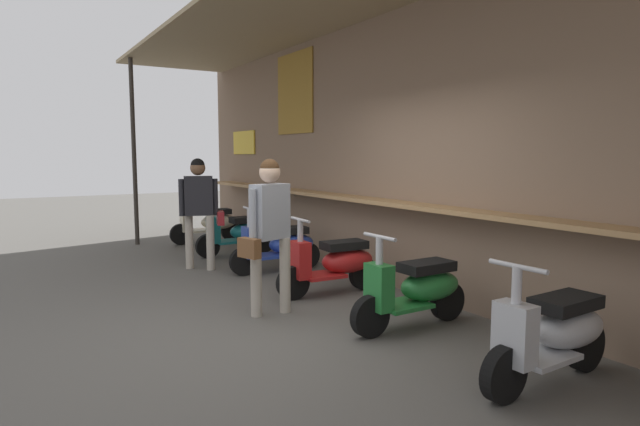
{
  "coord_description": "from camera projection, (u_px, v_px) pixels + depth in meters",
  "views": [
    {
      "loc": [
        4.59,
        -2.41,
        1.71
      ],
      "look_at": [
        -1.14,
        1.11,
        0.96
      ],
      "focal_mm": 29.57,
      "sensor_mm": 36.0,
      "label": 1
    }
  ],
  "objects": [
    {
      "name": "ground_plane",
      "position": [
        286.0,
        324.0,
        5.33
      ],
      "size": [
        38.11,
        38.11,
        0.0
      ],
      "primitive_type": "plane",
      "color": "#56544F"
    },
    {
      "name": "shopper_passing",
      "position": [
        200.0,
        202.0,
        7.8
      ],
      "size": [
        0.4,
        0.67,
        1.66
      ],
      "rotation": [
        0.0,
        0.0,
        2.85
      ],
      "color": "#ADA393",
      "rests_on": "ground_plane"
    },
    {
      "name": "scooter_red",
      "position": [
        336.0,
        263.0,
        6.47
      ],
      "size": [
        0.48,
        1.4,
        0.97
      ],
      "rotation": [
        0.0,
        0.0,
        -1.63
      ],
      "color": "red",
      "rests_on": "ground_plane"
    },
    {
      "name": "market_stall_facade",
      "position": [
        427.0,
        127.0,
        6.08
      ],
      "size": [
        13.61,
        2.44,
        3.67
      ],
      "color": "#7F6651",
      "rests_on": "ground_plane"
    },
    {
      "name": "shopper_with_handbag",
      "position": [
        269.0,
        221.0,
        5.56
      ],
      "size": [
        0.41,
        0.66,
        1.67
      ],
      "rotation": [
        0.0,
        0.0,
        0.3
      ],
      "color": "#ADA393",
      "rests_on": "ground_plane"
    },
    {
      "name": "scooter_teal",
      "position": [
        241.0,
        232.0,
        8.98
      ],
      "size": [
        0.46,
        1.4,
        0.97
      ],
      "rotation": [
        0.0,
        0.0,
        -1.59
      ],
      "color": "#197075",
      "rests_on": "ground_plane"
    },
    {
      "name": "scooter_blue",
      "position": [
        281.0,
        245.0,
        7.71
      ],
      "size": [
        0.49,
        1.4,
        0.97
      ],
      "rotation": [
        0.0,
        0.0,
        -1.64
      ],
      "color": "#233D9E",
      "rests_on": "ground_plane"
    },
    {
      "name": "scooter_silver",
      "position": [
        555.0,
        333.0,
        3.93
      ],
      "size": [
        0.46,
        1.4,
        0.97
      ],
      "rotation": [
        0.0,
        0.0,
        -1.54
      ],
      "color": "#B2B5BA",
      "rests_on": "ground_plane"
    },
    {
      "name": "scooter_cream",
      "position": [
        210.0,
        223.0,
        10.25
      ],
      "size": [
        0.48,
        1.4,
        0.97
      ],
      "rotation": [
        0.0,
        0.0,
        -1.63
      ],
      "color": "beige",
      "rests_on": "ground_plane"
    },
    {
      "name": "scooter_green",
      "position": [
        417.0,
        289.0,
        5.22
      ],
      "size": [
        0.46,
        1.4,
        0.97
      ],
      "rotation": [
        0.0,
        0.0,
        -1.57
      ],
      "color": "#237533",
      "rests_on": "ground_plane"
    }
  ]
}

